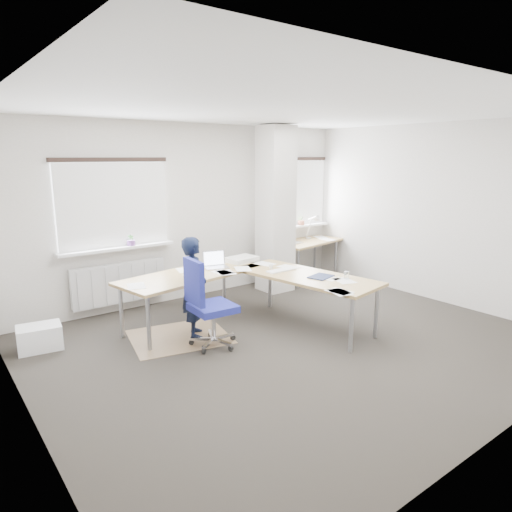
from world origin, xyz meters
TOP-DOWN VIEW (x-y plane):
  - ground at (0.00, 0.00)m, footprint 6.00×6.00m
  - room_shell at (0.18, 0.45)m, footprint 6.04×5.04m
  - floor_mat at (-1.06, 1.02)m, footprint 1.40×1.25m
  - white_crate at (-2.59, 1.70)m, footprint 0.54×0.41m
  - desk_main at (-0.06, 0.83)m, footprint 2.82×2.63m
  - desk_side at (2.24, 2.15)m, footprint 1.50×0.93m
  - task_chair at (-0.90, 0.52)m, footprint 0.61×0.60m
  - person at (-0.87, 0.94)m, footprint 0.48×0.56m

SIDE VIEW (x-z plane):
  - ground at x=0.00m, z-range 0.00..0.00m
  - floor_mat at x=-1.06m, z-range 0.00..0.01m
  - white_crate at x=-2.59m, z-range 0.00..0.30m
  - task_chair at x=-0.90m, z-range -0.25..0.87m
  - person at x=-0.87m, z-range 0.00..1.31m
  - desk_side at x=2.24m, z-range 0.08..1.29m
  - desk_main at x=-0.06m, z-range 0.21..1.17m
  - room_shell at x=0.18m, z-range 0.34..3.16m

